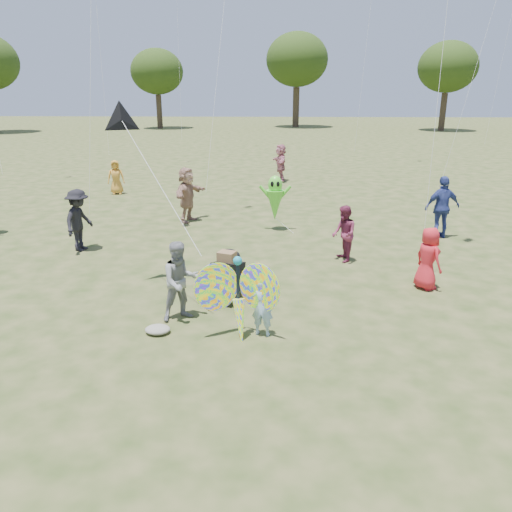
{
  "coord_description": "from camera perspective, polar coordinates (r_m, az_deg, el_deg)",
  "views": [
    {
      "loc": [
        0.26,
        -7.93,
        4.24
      ],
      "look_at": [
        -0.2,
        1.5,
        1.1
      ],
      "focal_mm": 35.0,
      "sensor_mm": 36.0,
      "label": 1
    }
  ],
  "objects": [
    {
      "name": "ground",
      "position": [
        9.0,
        0.81,
        -9.73
      ],
      "size": [
        160.0,
        160.0,
        0.0
      ],
      "primitive_type": "plane",
      "color": "#51592B",
      "rests_on": "ground"
    },
    {
      "name": "child_girl",
      "position": [
        8.99,
        0.72,
        -5.84
      ],
      "size": [
        0.45,
        0.35,
        1.1
      ],
      "primitive_type": "imported",
      "rotation": [
        0.0,
        0.0,
        2.91
      ],
      "color": "#92B6CF",
      "rests_on": "ground"
    },
    {
      "name": "adult_man",
      "position": [
        9.63,
        -8.6,
        -2.86
      ],
      "size": [
        0.95,
        0.89,
        1.57
      ],
      "primitive_type": "imported",
      "rotation": [
        0.0,
        0.0,
        0.51
      ],
      "color": "gray",
      "rests_on": "ground"
    },
    {
      "name": "grey_bag",
      "position": [
        9.42,
        -11.18,
        -8.24
      ],
      "size": [
        0.46,
        0.38,
        0.15
      ],
      "primitive_type": "ellipsoid",
      "color": "gray",
      "rests_on": "ground"
    },
    {
      "name": "crowd_a",
      "position": [
        11.68,
        19.07,
        -0.26
      ],
      "size": [
        0.72,
        0.82,
        1.41
      ],
      "primitive_type": "imported",
      "rotation": [
        0.0,
        0.0,
        2.06
      ],
      "color": "red",
      "rests_on": "ground"
    },
    {
      "name": "crowd_b",
      "position": [
        14.55,
        -19.58,
        3.88
      ],
      "size": [
        0.82,
        1.2,
        1.72
      ],
      "primitive_type": "imported",
      "rotation": [
        0.0,
        0.0,
        1.4
      ],
      "color": "black",
      "rests_on": "ground"
    },
    {
      "name": "crowd_c",
      "position": [
        15.93,
        20.51,
        5.24
      ],
      "size": [
        1.17,
        0.7,
        1.86
      ],
      "primitive_type": "imported",
      "rotation": [
        0.0,
        0.0,
        3.38
      ],
      "color": "navy",
      "rests_on": "ground"
    },
    {
      "name": "crowd_d",
      "position": [
        17.01,
        -7.87,
        6.97
      ],
      "size": [
        1.09,
        1.79,
        1.84
      ],
      "primitive_type": "imported",
      "rotation": [
        0.0,
        0.0,
        1.22
      ],
      "color": "#A47865",
      "rests_on": "ground"
    },
    {
      "name": "crowd_e",
      "position": [
        13.04,
        10.01,
        2.51
      ],
      "size": [
        0.66,
        0.79,
        1.47
      ],
      "primitive_type": "imported",
      "rotation": [
        0.0,
        0.0,
        4.87
      ],
      "color": "maroon",
      "rests_on": "ground"
    },
    {
      "name": "crowd_g",
      "position": [
        22.36,
        -15.72,
        8.66
      ],
      "size": [
        0.8,
        0.62,
        1.45
      ],
      "primitive_type": "imported",
      "rotation": [
        0.0,
        0.0,
        0.25
      ],
      "color": "gold",
      "rests_on": "ground"
    },
    {
      "name": "crowd_j",
      "position": [
        24.87,
        2.84,
        10.62
      ],
      "size": [
        0.83,
        1.72,
        1.78
      ],
      "primitive_type": "imported",
      "rotation": [
        0.0,
        0.0,
        4.9
      ],
      "color": "#B76879",
      "rests_on": "ground"
    },
    {
      "name": "jogging_stroller",
      "position": [
        10.51,
        -3.26,
        -1.82
      ],
      "size": [
        0.73,
        1.13,
        1.09
      ],
      "rotation": [
        0.0,
        0.0,
        -0.35
      ],
      "color": "black",
      "rests_on": "ground"
    },
    {
      "name": "butterfly_kite",
      "position": [
        8.84,
        -1.99,
        -4.79
      ],
      "size": [
        1.74,
        0.75,
        1.72
      ],
      "color": "#FC5627",
      "rests_on": "ground"
    },
    {
      "name": "delta_kite_rig",
      "position": [
        11.13,
        -15.04,
        14.64
      ],
      "size": [
        2.32,
        2.06,
        2.81
      ],
      "color": "black",
      "rests_on": "ground"
    },
    {
      "name": "alien_kite",
      "position": [
        15.79,
        2.18,
        6.43
      ],
      "size": [
        1.12,
        0.69,
        1.74
      ],
      "color": "#5BDD34",
      "rests_on": "ground"
    },
    {
      "name": "tree_line",
      "position": [
        53.09,
        6.95,
        21.1
      ],
      "size": [
        91.78,
        33.6,
        10.79
      ],
      "color": "#3A2D21",
      "rests_on": "ground"
    }
  ]
}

